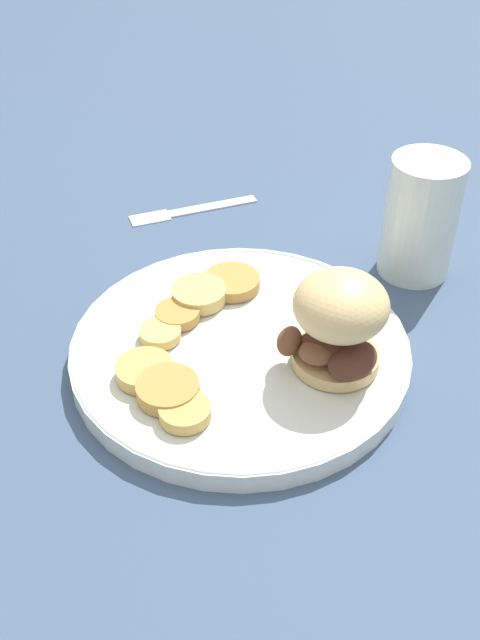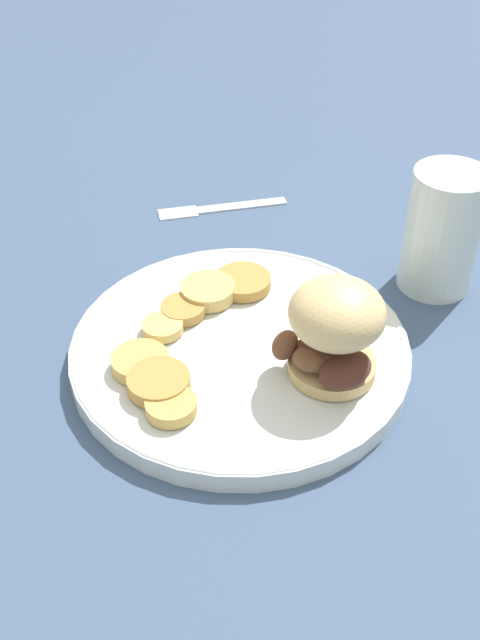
# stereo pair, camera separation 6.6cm
# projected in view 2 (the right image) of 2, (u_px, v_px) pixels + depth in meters

# --- Properties ---
(ground_plane) EXTENTS (4.00, 4.00, 0.00)m
(ground_plane) POSITION_uv_depth(u_px,v_px,m) (240.00, 359.00, 0.69)
(ground_plane) COLOR #3D5170
(dinner_plate) EXTENTS (0.31, 0.31, 0.02)m
(dinner_plate) POSITION_uv_depth(u_px,v_px,m) (240.00, 349.00, 0.68)
(dinner_plate) COLOR silver
(dinner_plate) RESTS_ON ground_plane
(sandwich) EXTENTS (0.10, 0.09, 0.09)m
(sandwich) POSITION_uv_depth(u_px,v_px,m) (333.00, 330.00, 0.61)
(sandwich) COLOR tan
(sandwich) RESTS_ON dinner_plate
(potato_round_0) EXTENTS (0.05, 0.05, 0.01)m
(potato_round_0) POSITION_uv_depth(u_px,v_px,m) (140.00, 362.00, 0.64)
(potato_round_0) COLOR tan
(potato_round_0) RESTS_ON dinner_plate
(potato_round_1) EXTENTS (0.05, 0.05, 0.01)m
(potato_round_1) POSITION_uv_depth(u_px,v_px,m) (159.00, 382.00, 0.62)
(potato_round_1) COLOR #BC8942
(potato_round_1) RESTS_ON dinner_plate
(potato_round_2) EXTENTS (0.05, 0.05, 0.01)m
(potato_round_2) POSITION_uv_depth(u_px,v_px,m) (208.00, 291.00, 0.72)
(potato_round_2) COLOR #DBB766
(potato_round_2) RESTS_ON dinner_plate
(potato_round_3) EXTENTS (0.06, 0.06, 0.01)m
(potato_round_3) POSITION_uv_depth(u_px,v_px,m) (243.00, 282.00, 0.74)
(potato_round_3) COLOR #BC8942
(potato_round_3) RESTS_ON dinner_plate
(potato_round_4) EXTENTS (0.04, 0.04, 0.01)m
(potato_round_4) POSITION_uv_depth(u_px,v_px,m) (183.00, 309.00, 0.70)
(potato_round_4) COLOR #BC8942
(potato_round_4) RESTS_ON dinner_plate
(potato_round_5) EXTENTS (0.04, 0.04, 0.01)m
(potato_round_5) POSITION_uv_depth(u_px,v_px,m) (163.00, 327.00, 0.68)
(potato_round_5) COLOR #DBB766
(potato_round_5) RESTS_ON dinner_plate
(potato_round_6) EXTENTS (0.04, 0.04, 0.01)m
(potato_round_6) POSITION_uv_depth(u_px,v_px,m) (171.00, 406.00, 0.60)
(potato_round_6) COLOR tan
(potato_round_6) RESTS_ON dinner_plate
(fork) EXTENTS (0.16, 0.03, 0.00)m
(fork) POSITION_uv_depth(u_px,v_px,m) (220.00, 207.00, 0.89)
(fork) COLOR silver
(fork) RESTS_ON ground_plane
(drinking_glass) EXTENTS (0.07, 0.07, 0.13)m
(drinking_glass) POSITION_uv_depth(u_px,v_px,m) (442.00, 231.00, 0.74)
(drinking_glass) COLOR silver
(drinking_glass) RESTS_ON ground_plane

